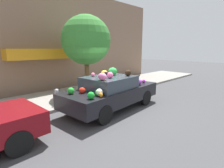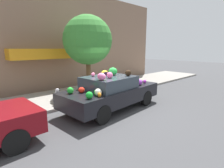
# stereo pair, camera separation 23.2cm
# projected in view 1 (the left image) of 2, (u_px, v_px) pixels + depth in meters

# --- Properties ---
(ground_plane) EXTENTS (60.00, 60.00, 0.00)m
(ground_plane) POSITION_uv_depth(u_px,v_px,m) (109.00, 108.00, 7.41)
(ground_plane) COLOR #424244
(sidewalk_curb) EXTENTS (24.00, 3.20, 0.12)m
(sidewalk_curb) POSITION_uv_depth(u_px,v_px,m) (74.00, 95.00, 9.27)
(sidewalk_curb) COLOR gray
(sidewalk_curb) RESTS_ON ground
(building_facade) EXTENTS (18.00, 1.20, 6.03)m
(building_facade) POSITION_uv_depth(u_px,v_px,m) (50.00, 40.00, 10.19)
(building_facade) COLOR #846651
(building_facade) RESTS_ON ground
(street_tree) EXTENTS (2.52, 2.52, 4.02)m
(street_tree) POSITION_uv_depth(u_px,v_px,m) (86.00, 40.00, 8.93)
(street_tree) COLOR brown
(street_tree) RESTS_ON sidewalk_curb
(fire_hydrant) EXTENTS (0.20, 0.20, 0.70)m
(fire_hydrant) POSITION_uv_depth(u_px,v_px,m) (57.00, 97.00, 7.32)
(fire_hydrant) COLOR #B2B2B7
(fire_hydrant) RESTS_ON sidewalk_curb
(art_car) EXTENTS (4.40, 2.06, 1.69)m
(art_car) POSITION_uv_depth(u_px,v_px,m) (111.00, 91.00, 7.12)
(art_car) COLOR black
(art_car) RESTS_ON ground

